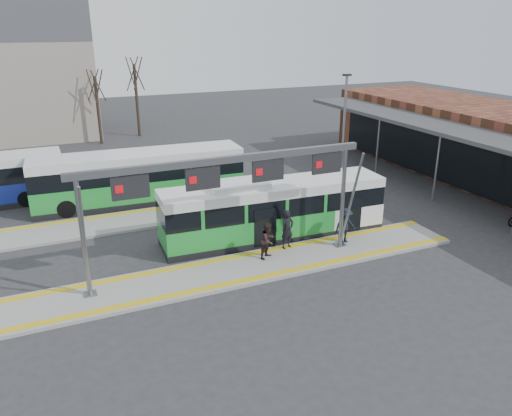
{
  "coord_description": "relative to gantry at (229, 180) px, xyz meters",
  "views": [
    {
      "loc": [
        -7.47,
        -18.85,
        10.61
      ],
      "look_at": [
        2.11,
        3.0,
        1.72
      ],
      "focal_mm": 35.0,
      "sensor_mm": 36.0,
      "label": 1
    }
  ],
  "objects": [
    {
      "name": "lamp_east",
      "position": [
        9.9,
        6.38,
        -0.17
      ],
      "size": [
        0.5,
        0.25,
        7.78
      ],
      "color": "slate",
      "rests_on": "ground"
    },
    {
      "name": "passenger_b",
      "position": [
        1.98,
        0.25,
        -3.28
      ],
      "size": [
        1.07,
        1.01,
        1.75
      ],
      "primitive_type": "imported",
      "rotation": [
        0.0,
        0.0,
        0.56
      ],
      "color": "#2D1E1E",
      "rests_on": "platform_main"
    },
    {
      "name": "platform_main",
      "position": [
        0.35,
        -0.25,
        -4.22
      ],
      "size": [
        22.0,
        3.0,
        0.15
      ],
      "primitive_type": "cube",
      "color": "gray",
      "rests_on": "ground"
    },
    {
      "name": "ground",
      "position": [
        0.35,
        -0.25,
        -4.3
      ],
      "size": [
        120.0,
        120.0,
        0.0
      ],
      "primitive_type": "plane",
      "color": "#2D2D30",
      "rests_on": "ground"
    },
    {
      "name": "gantry",
      "position": [
        0.0,
        0.0,
        0.0
      ],
      "size": [
        13.0,
        1.68,
        5.2
      ],
      "color": "slate",
      "rests_on": "platform_main"
    },
    {
      "name": "passenger_a",
      "position": [
        3.29,
        0.85,
        -3.17
      ],
      "size": [
        0.8,
        0.62,
        1.96
      ],
      "primitive_type": "imported",
      "rotation": [
        0.0,
        0.0,
        0.23
      ],
      "color": "black",
      "rests_on": "platform_main"
    },
    {
      "name": "tactile_second",
      "position": [
        -3.65,
        8.9,
        -4.14
      ],
      "size": [
        20.0,
        0.35,
        0.02
      ],
      "color": "gold",
      "rests_on": "platform_second"
    },
    {
      "name": "tactile_main",
      "position": [
        0.35,
        -0.25,
        -4.14
      ],
      "size": [
        22.0,
        2.65,
        0.02
      ],
      "color": "gold",
      "rests_on": "platform_main"
    },
    {
      "name": "passenger_c",
      "position": [
        6.26,
        0.26,
        -3.24
      ],
      "size": [
        1.19,
        0.7,
        1.82
      ],
      "primitive_type": "imported",
      "rotation": [
        0.0,
        0.0,
        0.02
      ],
      "color": "black",
      "rests_on": "platform_main"
    },
    {
      "name": "tree_left",
      "position": [
        -1.97,
        28.54,
        0.98
      ],
      "size": [
        1.4,
        1.4,
        6.96
      ],
      "color": "#382B21",
      "rests_on": "ground"
    },
    {
      "name": "hero_bus",
      "position": [
        3.41,
        2.69,
        -2.82
      ],
      "size": [
        11.85,
        3.06,
        3.23
      ],
      "rotation": [
        0.0,
        0.0,
        -0.05
      ],
      "color": "black",
      "rests_on": "ground"
    },
    {
      "name": "tree_mid",
      "position": [
        1.95,
        30.51,
        1.65
      ],
      "size": [
        1.4,
        1.4,
        7.85
      ],
      "color": "#382B21",
      "rests_on": "ground"
    },
    {
      "name": "platform_second",
      "position": [
        -3.65,
        7.75,
        -4.22
      ],
      "size": [
        20.0,
        3.0,
        0.15
      ],
      "primitive_type": "cube",
      "color": "gray",
      "rests_on": "ground"
    },
    {
      "name": "bg_bus_green",
      "position": [
        -1.83,
        10.97,
        -2.73
      ],
      "size": [
        12.85,
        3.3,
        3.18
      ],
      "rotation": [
        0.0,
        0.0,
        -0.05
      ],
      "color": "black",
      "rests_on": "ground"
    }
  ]
}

